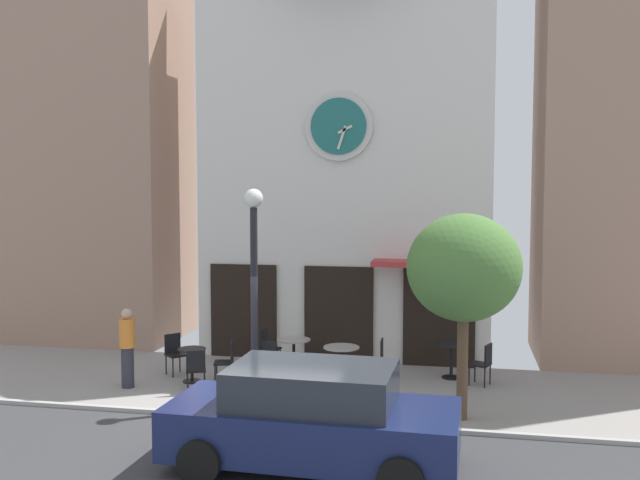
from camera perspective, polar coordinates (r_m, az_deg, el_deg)
ground_plane at (r=12.33m, az=-5.61°, el=-15.73°), size 24.45×11.15×0.13m
clock_building at (r=18.22m, az=2.26°, el=9.14°), size 7.14×3.92×11.15m
neighbor_building_left at (r=21.02m, az=-18.11°, el=11.30°), size 5.03×3.11×13.69m
street_lamp at (r=13.61m, az=-5.31°, el=-4.52°), size 0.36×0.36×4.16m
street_tree at (r=12.90m, az=11.48°, el=-2.27°), size 2.04×1.84×3.73m
cafe_table_near_curb at (r=15.72m, az=-10.26°, el=-9.48°), size 0.60×0.60×0.73m
cafe_table_center_left at (r=16.18m, az=-2.12°, el=-8.70°), size 0.75×0.75×0.77m
cafe_table_center_right at (r=15.53m, az=1.73°, el=-9.27°), size 0.78×0.78×0.75m
cafe_table_rightmost at (r=16.02m, az=10.51°, el=-9.09°), size 0.62×0.62×0.77m
cafe_chair_outer at (r=15.64m, az=4.62°, el=-9.29°), size 0.42×0.42×0.90m
cafe_chair_right_end at (r=16.42m, az=-11.61°, el=-8.71°), size 0.56×0.56×0.90m
cafe_chair_curbside at (r=14.91m, az=-9.94°, el=-10.02°), size 0.52×0.52×0.90m
cafe_chair_mid_row at (r=15.48m, az=-7.44°, el=-9.45°), size 0.48×0.48×0.90m
cafe_chair_corner at (r=16.69m, az=-4.25°, el=-8.43°), size 0.47×0.47×0.90m
cafe_chair_facing_street at (r=15.50m, az=-3.89°, el=-9.41°), size 0.52×0.52×0.90m
cafe_chair_near_tree at (r=15.56m, az=13.02°, el=-9.46°), size 0.52×0.52×0.90m
pedestrian_orange at (r=15.51m, az=-15.23°, el=-8.28°), size 0.36×0.36×1.67m
parked_car_navy at (r=10.86m, az=-0.62°, el=-14.12°), size 4.35×2.12×1.55m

